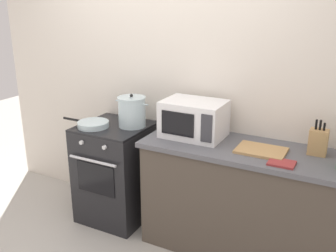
{
  "coord_description": "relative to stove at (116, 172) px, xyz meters",
  "views": [
    {
      "loc": [
        1.61,
        -2.09,
        2.02
      ],
      "look_at": [
        0.2,
        0.6,
        1.0
      ],
      "focal_mm": 41.22,
      "sensor_mm": 36.0,
      "label": 1
    }
  ],
  "objects": [
    {
      "name": "microwave",
      "position": [
        0.75,
        0.08,
        0.61
      ],
      "size": [
        0.5,
        0.37,
        0.3
      ],
      "color": "white",
      "rests_on": "countertop_right"
    },
    {
      "name": "back_wall",
      "position": [
        0.65,
        0.37,
        0.79
      ],
      "size": [
        4.4,
        0.1,
        2.5
      ],
      "primitive_type": "cube",
      "color": "silver",
      "rests_on": "ground_plane"
    },
    {
      "name": "stock_pot",
      "position": [
        0.16,
        0.06,
        0.59
      ],
      "size": [
        0.33,
        0.25,
        0.3
      ],
      "color": "silver",
      "rests_on": "stove"
    },
    {
      "name": "frying_pan",
      "position": [
        -0.14,
        -0.12,
        0.48
      ],
      "size": [
        0.48,
        0.28,
        0.05
      ],
      "color": "silver",
      "rests_on": "stove"
    },
    {
      "name": "lower_cabinet_right",
      "position": [
        1.25,
        0.02,
        -0.02
      ],
      "size": [
        1.64,
        0.56,
        0.88
      ],
      "primitive_type": "cube",
      "color": "#4C4238",
      "rests_on": "ground_plane"
    },
    {
      "name": "countertop_right",
      "position": [
        1.25,
        0.02,
        0.44
      ],
      "size": [
        1.7,
        0.6,
        0.04
      ],
      "primitive_type": "cube",
      "color": "#59595E",
      "rests_on": "lower_cabinet_right"
    },
    {
      "name": "knife_block",
      "position": [
        1.71,
        0.14,
        0.56
      ],
      "size": [
        0.13,
        0.1,
        0.26
      ],
      "color": "tan",
      "rests_on": "countertop_right"
    },
    {
      "name": "stove",
      "position": [
        0.0,
        0.0,
        0.0
      ],
      "size": [
        0.6,
        0.64,
        0.92
      ],
      "color": "black",
      "rests_on": "ground_plane"
    },
    {
      "name": "oven_mitt",
      "position": [
        1.52,
        -0.16,
        0.47
      ],
      "size": [
        0.18,
        0.14,
        0.02
      ],
      "primitive_type": "cube",
      "color": "#993333",
      "rests_on": "countertop_right"
    },
    {
      "name": "cutting_board",
      "position": [
        1.34,
        0.0,
        0.47
      ],
      "size": [
        0.36,
        0.26,
        0.02
      ],
      "primitive_type": "cube",
      "color": "tan",
      "rests_on": "countertop_right"
    }
  ]
}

